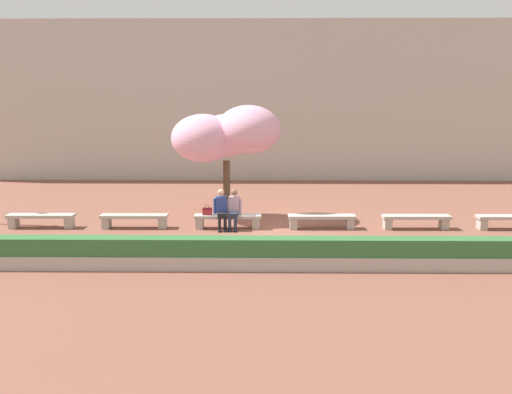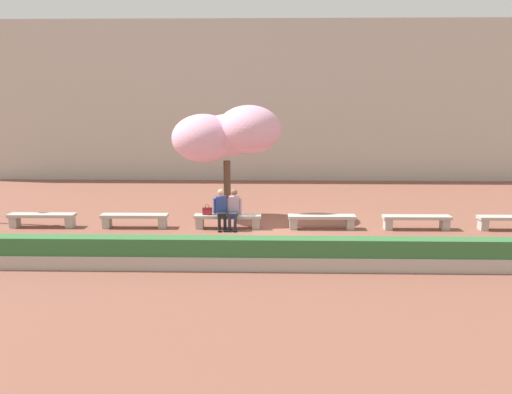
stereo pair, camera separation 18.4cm
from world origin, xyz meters
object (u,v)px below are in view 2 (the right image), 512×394
Objects in this scene: stone_bench_near_west at (135,218)px; person_seated_left at (221,208)px; stone_bench_east_end at (416,220)px; stone_bench_far_east at (512,220)px; handbag at (207,211)px; stone_bench_center at (228,219)px; stone_bench_near_east at (322,219)px; person_seated_right at (234,208)px; cherry_tree_main at (227,134)px; stone_bench_west_end at (42,218)px.

person_seated_left is (2.84, -0.05, 0.39)m from stone_bench_near_west.
stone_bench_near_west and stone_bench_east_end have the same top height.
stone_bench_far_east is 1.68× the size of person_seated_left.
stone_bench_far_east is 9.79m from handbag.
stone_bench_near_west is 1.00× the size of stone_bench_center.
person_seated_right reaches higher than stone_bench_near_east.
stone_bench_far_east is 0.55× the size of cherry_tree_main.
stone_bench_west_end is at bearing 180.00° from stone_bench_near_east.
stone_bench_near_west is at bearing 178.94° from person_seated_left.
person_seated_left is at bearing -179.07° from stone_bench_near_east.
stone_bench_near_west is 1.00× the size of stone_bench_east_end.
stone_bench_west_end is at bearing 180.00° from stone_bench_near_west.
person_seated_left is at bearing -0.51° from stone_bench_west_end.
person_seated_left is 0.40m from person_seated_right.
stone_bench_near_east is at bearing 0.93° from person_seated_left.
stone_bench_center is 3.00m from cherry_tree_main.
stone_bench_near_east is (6.08, 0.00, 0.00)m from stone_bench_near_west.
stone_bench_near_east is 1.00× the size of stone_bench_far_east.
stone_bench_west_end is 12.17m from stone_bench_east_end.
handbag is (-0.86, 0.05, -0.12)m from person_seated_right.
stone_bench_east_end is 6.40× the size of handbag.
stone_bench_east_end is 6.87m from cherry_tree_main.
stone_bench_west_end and stone_bench_east_end have the same top height.
person_seated_left reaches higher than stone_bench_west_end.
handbag is at bearing -110.87° from cherry_tree_main.
stone_bench_far_east is 9.70m from cherry_tree_main.
handbag is at bearing -179.97° from stone_bench_far_east.
stone_bench_west_end is 5.90m from person_seated_left.
stone_bench_east_end is (12.17, 0.00, 0.00)m from stone_bench_west_end.
person_seated_left is at bearing -179.52° from stone_bench_east_end.
person_seated_right reaches higher than stone_bench_center.
stone_bench_center is at bearing 180.00° from stone_bench_near_east.
stone_bench_far_east is 1.68× the size of person_seated_right.
cherry_tree_main is at bearing 101.23° from person_seated_right.
person_seated_left is (-0.20, -0.05, 0.39)m from stone_bench_center.
cherry_tree_main reaches higher than stone_bench_east_end.
stone_bench_near_west and stone_bench_center have the same top height.
stone_bench_near_west is 12.17m from stone_bench_far_east.
stone_bench_center is at bearing 0.00° from stone_bench_near_west.
handbag is (-9.79, -0.01, 0.27)m from stone_bench_far_east.
cherry_tree_main reaches higher than person_seated_left.
handbag is (-0.66, -0.01, 0.27)m from stone_bench_center.
stone_bench_center is at bearing 165.35° from person_seated_right.
handbag is 2.83m from cherry_tree_main.
stone_bench_east_end is at bearing 0.52° from person_seated_right.
stone_bench_near_east is 4.34m from cherry_tree_main.
stone_bench_near_east is 1.68× the size of person_seated_right.
stone_bench_center is at bearing 180.00° from stone_bench_east_end.
stone_bench_center is 0.44m from person_seated_left.
person_seated_right is (0.40, -0.00, 0.00)m from person_seated_left.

